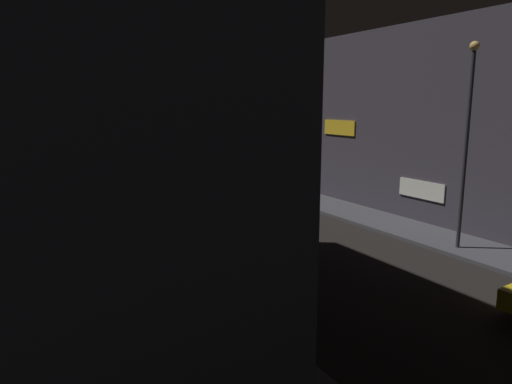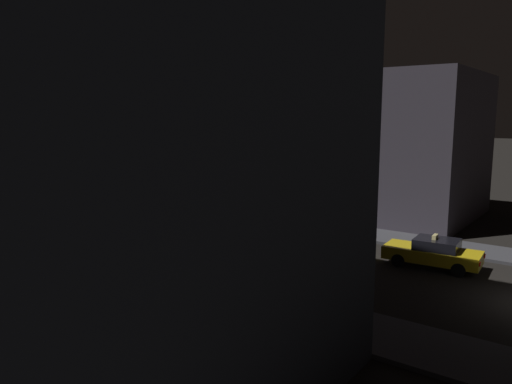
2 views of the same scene
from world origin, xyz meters
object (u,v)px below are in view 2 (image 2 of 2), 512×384
(taxi, at_px, (433,253))
(traffic_light_left_kerb, at_px, (104,196))
(traffic_light_overhead, at_px, (84,175))
(sign_pole_left, at_px, (210,224))
(street_lamp_near_block, at_px, (339,153))

(taxi, bearing_deg, traffic_light_left_kerb, 113.42)
(traffic_light_overhead, relative_size, traffic_light_left_kerb, 1.23)
(taxi, height_order, sign_pole_left, sign_pole_left)
(traffic_light_overhead, relative_size, street_lamp_near_block, 0.59)
(street_lamp_near_block, bearing_deg, taxi, -116.67)
(traffic_light_left_kerb, bearing_deg, taxi, -66.58)
(street_lamp_near_block, bearing_deg, traffic_light_overhead, 123.71)
(street_lamp_near_block, bearing_deg, sign_pole_left, 178.26)
(sign_pole_left, bearing_deg, traffic_light_overhead, 78.64)
(traffic_light_left_kerb, distance_m, street_lamp_near_block, 13.95)
(traffic_light_overhead, xyz_separation_m, street_lamp_near_block, (8.77, -13.14, 1.42))
(traffic_light_left_kerb, bearing_deg, traffic_light_overhead, 68.73)
(taxi, xyz_separation_m, sign_pole_left, (-7.91, 7.17, 1.87))
(traffic_light_left_kerb, height_order, street_lamp_near_block, street_lamp_near_block)
(traffic_light_left_kerb, height_order, sign_pole_left, sign_pole_left)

